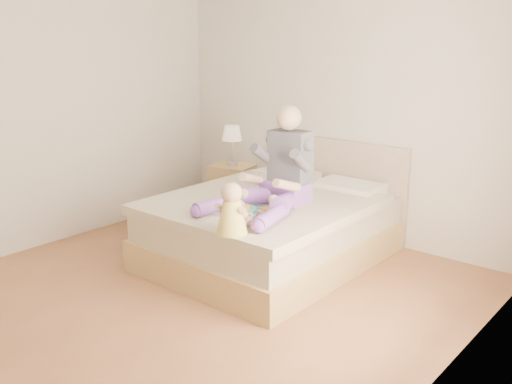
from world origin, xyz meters
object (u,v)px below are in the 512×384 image
Objects in this scene: tray at (250,210)px; baby at (232,212)px; nightstand at (233,189)px; bed at (275,225)px; adult at (278,176)px.

tray is 0.50m from baby.
tray reaches higher than nightstand.
tray is (0.18, -0.59, 0.33)m from bed.
baby is at bearing -75.76° from tray.
baby reaches higher than bed.
adult is at bearing -48.91° from bed.
nightstand is 1.01× the size of tray.
adult is 0.82m from baby.
nightstand is at bearing 142.10° from adult.
nightstand is at bearing 147.67° from bed.
baby reaches higher than tray.
bed reaches higher than nightstand.
bed is at bearing 96.33° from tray.
baby reaches higher than nightstand.
bed is 3.77× the size of nightstand.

